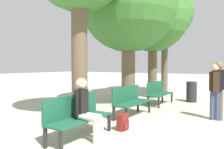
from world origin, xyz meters
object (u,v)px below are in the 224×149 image
object	(u,v)px
bench_row_0	(77,114)
pedestrian_near	(215,88)
bench_row_2	(158,92)
tree_row_3	(165,13)
person_seated	(86,107)
trash_bin	(191,92)
pedestrian_mid	(218,87)
bench_row_1	(130,99)
backpack	(123,122)
tree_row_2	(153,17)
tree_row_1	(128,4)

from	to	relation	value
bench_row_0	pedestrian_near	size ratio (longest dim) A/B	1.02
bench_row_2	tree_row_3	distance (m)	5.23
person_seated	trash_bin	distance (m)	6.25
pedestrian_mid	trash_bin	bearing A→B (deg)	115.52
bench_row_1	person_seated	size ratio (longest dim) A/B	1.27
bench_row_1	tree_row_3	distance (m)	7.05
bench_row_0	person_seated	xyz separation A→B (m)	(0.25, -0.01, 0.17)
bench_row_0	person_seated	distance (m)	0.30
pedestrian_near	trash_bin	xyz separation A→B (m)	(-1.28, 2.89, -0.49)
backpack	bench_row_2	bearing A→B (deg)	98.23
tree_row_3	tree_row_2	bearing A→B (deg)	-90.00
pedestrian_near	pedestrian_mid	world-z (taller)	pedestrian_mid
backpack	pedestrian_mid	distance (m)	3.04
bench_row_0	pedestrian_mid	world-z (taller)	pedestrian_mid
tree_row_1	pedestrian_mid	world-z (taller)	tree_row_1
bench_row_2	bench_row_0	bearing A→B (deg)	-90.00
pedestrian_near	pedestrian_mid	bearing A→B (deg)	23.64
bench_row_1	pedestrian_near	size ratio (longest dim) A/B	1.02
bench_row_1	backpack	size ratio (longest dim) A/B	4.22
pedestrian_near	bench_row_1	bearing A→B (deg)	-159.37
tree_row_3	bench_row_2	bearing A→B (deg)	-74.88
tree_row_2	backpack	distance (m)	6.78
pedestrian_near	trash_bin	world-z (taller)	pedestrian_near
tree_row_1	tree_row_3	distance (m)	4.26
pedestrian_near	backpack	bearing A→B (deg)	-127.06
bench_row_2	tree_row_1	bearing A→B (deg)	-136.06
bench_row_2	person_seated	bearing A→B (deg)	-87.12
tree_row_1	person_seated	bearing A→B (deg)	-73.98
tree_row_1	backpack	distance (m)	5.01
tree_row_1	person_seated	world-z (taller)	tree_row_1
bench_row_1	tree_row_1	size ratio (longest dim) A/B	0.28
tree_row_1	tree_row_2	bearing A→B (deg)	90.00
tree_row_1	tree_row_3	bearing A→B (deg)	90.00
tree_row_3	pedestrian_mid	size ratio (longest dim) A/B	3.55
bench_row_2	trash_bin	bearing A→B (deg)	52.62
pedestrian_mid	bench_row_2	bearing A→B (deg)	146.90
bench_row_0	pedestrian_mid	bearing A→B (deg)	54.63
bench_row_1	trash_bin	distance (m)	3.88
person_seated	pedestrian_mid	distance (m)	3.97
bench_row_2	tree_row_1	distance (m)	3.64
bench_row_2	backpack	bearing A→B (deg)	-81.77
pedestrian_mid	bench_row_1	bearing A→B (deg)	-159.27
bench_row_1	pedestrian_near	xyz separation A→B (m)	(2.29, 0.86, 0.41)
bench_row_1	person_seated	world-z (taller)	person_seated
tree_row_3	backpack	bearing A→B (deg)	-78.53
bench_row_1	backpack	world-z (taller)	bench_row_1
tree_row_2	bench_row_1	bearing A→B (deg)	-77.37
tree_row_2	bench_row_0	bearing A→B (deg)	-82.04
bench_row_2	tree_row_3	world-z (taller)	tree_row_3
bench_row_1	person_seated	xyz separation A→B (m)	(0.25, -2.45, 0.17)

